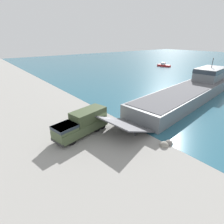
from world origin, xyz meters
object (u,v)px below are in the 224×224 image
at_px(soldier_on_ramp, 83,119).
at_px(mooring_bollard, 135,132).
at_px(landing_craft, 193,89).
at_px(military_truck, 82,123).
at_px(moored_boat_b, 164,65).

xyz_separation_m(soldier_on_ramp, mooring_bollard, (7.20, 4.07, -0.57)).
bearing_deg(landing_craft, mooring_bollard, -86.41).
bearing_deg(mooring_bollard, soldier_on_ramp, -150.56).
bearing_deg(military_truck, landing_craft, 166.77).
relative_size(soldier_on_ramp, mooring_bollard, 2.00).
distance_m(soldier_on_ramp, mooring_bollard, 8.29).
xyz_separation_m(landing_craft, moored_boat_b, (-32.85, 34.30, -1.38)).
relative_size(military_truck, mooring_bollard, 9.25).
xyz_separation_m(military_truck, mooring_bollard, (4.92, 5.44, -1.18)).
relative_size(moored_boat_b, mooring_bollard, 6.93).
relative_size(military_truck, moored_boat_b, 1.34).
bearing_deg(military_truck, soldier_on_ramp, -132.20).
height_order(moored_boat_b, mooring_bollard, moored_boat_b).
bearing_deg(landing_craft, moored_boat_b, 127.61).
xyz_separation_m(military_truck, soldier_on_ramp, (-2.28, 1.38, -0.61)).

